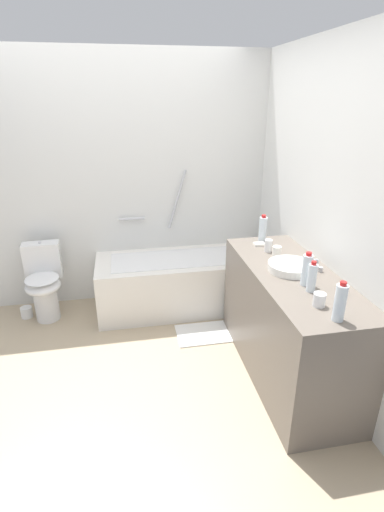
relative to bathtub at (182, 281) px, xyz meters
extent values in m
plane|color=tan|center=(-0.62, -0.84, -0.29)|extent=(4.05, 4.05, 0.00)
cube|color=silver|center=(-0.62, 0.38, 0.93)|extent=(3.45, 0.10, 2.44)
cube|color=silver|center=(0.96, -0.84, 0.93)|extent=(0.10, 2.75, 2.44)
cube|color=white|center=(0.00, 0.00, -0.02)|extent=(1.69, 0.67, 0.54)
cube|color=white|center=(0.00, 0.00, 0.21)|extent=(1.39, 0.48, 0.09)
cylinder|color=silver|center=(0.66, 0.00, 0.29)|extent=(0.09, 0.03, 0.03)
cylinder|color=silver|center=(0.00, 0.30, 0.77)|extent=(0.20, 0.03, 0.59)
cylinder|color=silver|center=(-0.47, 0.30, 0.59)|extent=(0.26, 0.03, 0.03)
cylinder|color=white|center=(-1.34, 0.00, -0.10)|extent=(0.22, 0.22, 0.38)
ellipsoid|color=white|center=(-1.33, -0.05, 0.09)|extent=(0.34, 0.37, 0.13)
ellipsoid|color=white|center=(-1.33, -0.05, 0.17)|extent=(0.33, 0.35, 0.02)
cube|color=white|center=(-1.35, 0.17, 0.27)|extent=(0.35, 0.17, 0.35)
cylinder|color=#AFAFB4|center=(-1.35, 0.17, 0.45)|extent=(0.03, 0.03, 0.01)
cube|color=#6B6056|center=(0.62, -1.15, 0.14)|extent=(0.57, 1.51, 0.86)
cylinder|color=white|center=(0.61, -1.12, 0.60)|extent=(0.32, 0.32, 0.06)
cylinder|color=#AEAEB3|center=(0.82, -1.12, 0.61)|extent=(0.02, 0.02, 0.07)
cylinder|color=#AEAEB3|center=(0.76, -1.12, 0.64)|extent=(0.12, 0.02, 0.02)
cylinder|color=#AEAEB3|center=(0.82, -1.18, 0.59)|extent=(0.03, 0.03, 0.04)
cylinder|color=#AEAEB3|center=(0.82, -1.06, 0.59)|extent=(0.03, 0.03, 0.04)
cylinder|color=silver|center=(0.63, -0.49, 0.68)|extent=(0.07, 0.07, 0.21)
cylinder|color=red|center=(0.63, -0.49, 0.79)|extent=(0.04, 0.04, 0.02)
cylinder|color=silver|center=(0.62, -1.35, 0.68)|extent=(0.07, 0.07, 0.21)
cylinder|color=red|center=(0.62, -1.35, 0.79)|extent=(0.04, 0.04, 0.02)
cylinder|color=silver|center=(0.60, -1.79, 0.68)|extent=(0.07, 0.07, 0.22)
cylinder|color=red|center=(0.60, -1.79, 0.80)|extent=(0.04, 0.04, 0.02)
cylinder|color=silver|center=(0.61, -1.44, 0.67)|extent=(0.06, 0.06, 0.19)
cylinder|color=red|center=(0.61, -1.44, 0.77)|extent=(0.03, 0.03, 0.02)
cylinder|color=white|center=(0.57, -1.62, 0.61)|extent=(0.07, 0.07, 0.08)
cylinder|color=white|center=(0.62, -0.84, 0.61)|extent=(0.07, 0.07, 0.08)
cylinder|color=white|center=(0.59, -0.74, 0.62)|extent=(0.06, 0.06, 0.10)
cube|color=white|center=(0.56, -0.59, 0.58)|extent=(0.09, 0.06, 0.02)
cube|color=white|center=(0.12, -0.55, -0.28)|extent=(0.51, 0.35, 0.01)
cylinder|color=white|center=(-1.55, 0.06, -0.24)|extent=(0.11, 0.11, 0.11)
camera|label=1|loc=(-0.55, -3.45, 1.73)|focal=26.82mm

